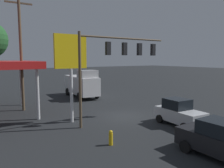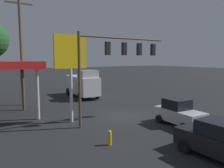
# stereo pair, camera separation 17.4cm
# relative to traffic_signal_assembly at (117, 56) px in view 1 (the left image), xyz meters

# --- Properties ---
(ground_plane) EXTENTS (200.00, 200.00, 0.00)m
(ground_plane) POSITION_rel_traffic_signal_assembly_xyz_m (-1.39, -0.86, -5.22)
(ground_plane) COLOR black
(traffic_signal_assembly) EXTENTS (8.01, 0.43, 6.87)m
(traffic_signal_assembly) POSITION_rel_traffic_signal_assembly_xyz_m (0.00, 0.00, 0.00)
(traffic_signal_assembly) COLOR brown
(traffic_signal_assembly) RESTS_ON ground
(utility_pole) EXTENTS (2.40, 0.26, 10.66)m
(utility_pole) POSITION_rel_traffic_signal_assembly_xyz_m (5.53, -7.93, 0.40)
(utility_pole) COLOR brown
(utility_pole) RESTS_ON ground
(price_sign) EXTENTS (2.57, 0.27, 6.83)m
(price_sign) POSITION_rel_traffic_signal_assembly_xyz_m (3.17, -1.69, -0.10)
(price_sign) COLOR silver
(price_sign) RESTS_ON ground
(delivery_truck) EXTENTS (2.90, 6.93, 3.58)m
(delivery_truck) POSITION_rel_traffic_signal_assembly_xyz_m (-2.38, -11.51, -3.53)
(delivery_truck) COLOR silver
(delivery_truck) RESTS_ON ground
(sedan_far) EXTENTS (2.10, 4.42, 1.93)m
(sedan_far) POSITION_rel_traffic_signal_assembly_xyz_m (-0.57, 8.34, -4.27)
(sedan_far) COLOR black
(sedan_far) RESTS_ON ground
(hatchback_crossing) EXTENTS (2.14, 3.89, 1.97)m
(hatchback_crossing) POSITION_rel_traffic_signal_assembly_xyz_m (-3.29, 3.45, -4.27)
(hatchback_crossing) COLOR silver
(hatchback_crossing) RESTS_ON ground
(fire_hydrant) EXTENTS (0.24, 0.24, 0.88)m
(fire_hydrant) POSITION_rel_traffic_signal_assembly_xyz_m (3.12, 3.87, -4.78)
(fire_hydrant) COLOR gold
(fire_hydrant) RESTS_ON ground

